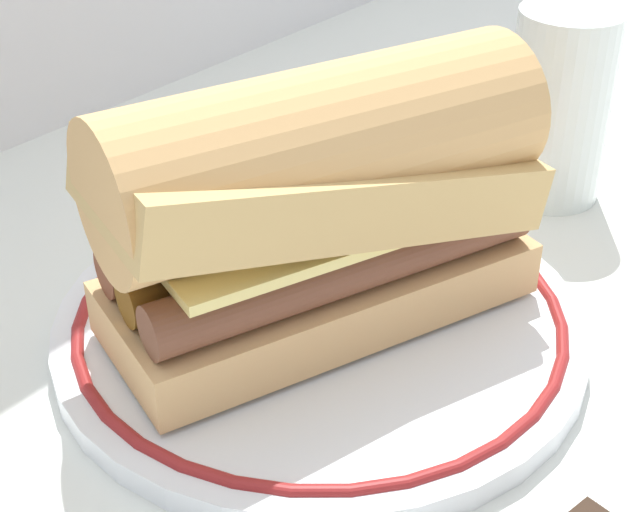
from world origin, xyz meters
The scene contains 4 objects.
ground_plane centered at (0.00, 0.00, 0.00)m, with size 1.50×1.50×0.00m, color silver.
plate centered at (-0.02, 0.02, 0.01)m, with size 0.25×0.25×0.01m.
sausage_sandwich centered at (-0.02, 0.02, 0.08)m, with size 0.21×0.14×0.12m.
drinking_glass centered at (0.18, 0.00, 0.05)m, with size 0.06×0.06×0.11m.
Camera 1 is at (-0.31, -0.22, 0.28)m, focal length 53.77 mm.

